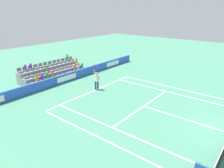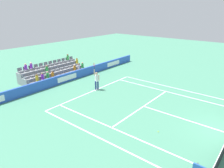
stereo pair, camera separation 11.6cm
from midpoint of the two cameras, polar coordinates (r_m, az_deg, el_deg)
name	(u,v)px [view 1 (the left image)]	position (r m, az deg, el deg)	size (l,w,h in m)	color
line_baseline	(94,90)	(20.07, -5.10, -1.79)	(10.97, 0.10, 0.01)	white
line_service	(144,106)	(17.06, 8.53, -6.04)	(8.23, 0.10, 0.01)	white
line_centre_service	(183,118)	(15.92, 18.63, -8.94)	(0.10, 6.40, 0.01)	white
line_singles_sideline_left	(118,130)	(13.81, 1.34, -12.52)	(0.10, 11.89, 0.01)	white
line_singles_sideline_right	(170,92)	(20.29, 15.54, -2.22)	(0.10, 11.89, 0.01)	white
line_doubles_sideline_left	(104,140)	(12.93, -2.46, -15.07)	(0.10, 11.89, 0.01)	white
line_doubles_sideline_right	(176,88)	(21.49, 17.01, -1.12)	(0.10, 11.89, 0.01)	white
line_centre_mark	(95,91)	(20.00, -4.89, -1.85)	(0.10, 0.20, 0.01)	white
sponsor_barrier	(66,78)	(22.73, -12.56, 1.69)	(23.84, 0.22, 0.94)	blue
tennis_player	(97,80)	(19.87, -4.44, 1.04)	(0.51, 0.43, 2.85)	navy
stadium_stand	(53,73)	(24.47, -16.01, 2.90)	(7.44, 2.85, 2.18)	gray
loose_tennis_ball	(159,131)	(13.93, 12.50, -12.60)	(0.07, 0.07, 0.07)	#D1E533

